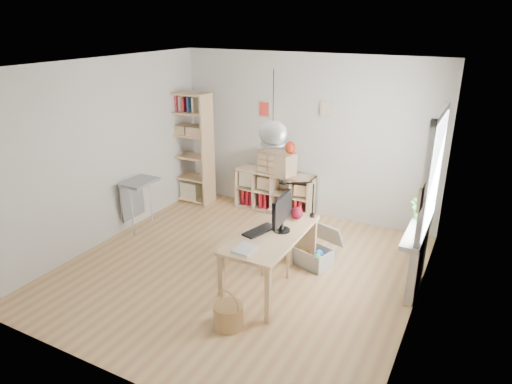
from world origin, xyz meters
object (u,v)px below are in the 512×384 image
at_px(desk, 271,240).
at_px(storage_chest, 315,252).
at_px(cube_shelf, 274,194).
at_px(tall_bookshelf, 190,143).
at_px(drawer_chest, 277,162).
at_px(chair, 278,238).
at_px(monitor, 282,211).

relative_size(desk, storage_chest, 2.16).
bearing_deg(cube_shelf, tall_bookshelf, -169.81).
xyz_separation_m(storage_chest, drawer_chest, (-1.26, 1.41, 0.73)).
height_order(tall_bookshelf, storage_chest, tall_bookshelf).
height_order(tall_bookshelf, chair, tall_bookshelf).
bearing_deg(desk, chair, 103.89).
bearing_deg(cube_shelf, chair, -63.10).
bearing_deg(cube_shelf, storage_chest, -47.66).
bearing_deg(drawer_chest, desk, -49.40).
height_order(tall_bookshelf, monitor, tall_bookshelf).
relative_size(chair, drawer_chest, 1.24).
bearing_deg(desk, tall_bookshelf, 142.99).
bearing_deg(storage_chest, drawer_chest, 149.83).
xyz_separation_m(cube_shelf, storage_chest, (1.32, -1.45, -0.12)).
bearing_deg(cube_shelf, desk, -65.39).
xyz_separation_m(chair, drawer_chest, (-0.85, 1.77, 0.45)).
bearing_deg(chair, drawer_chest, 99.87).
height_order(desk, chair, chair).
height_order(chair, storage_chest, chair).
bearing_deg(monitor, storage_chest, 69.63).
bearing_deg(monitor, desk, -131.36).
relative_size(tall_bookshelf, chair, 2.49).
bearing_deg(monitor, cube_shelf, 114.65).
bearing_deg(tall_bookshelf, cube_shelf, 10.19).
bearing_deg(tall_bookshelf, storage_chest, -22.04).
relative_size(storage_chest, drawer_chest, 1.07).
distance_m(storage_chest, monitor, 1.09).
height_order(desk, drawer_chest, drawer_chest).
distance_m(desk, storage_chest, 0.97).
bearing_deg(monitor, tall_bookshelf, 142.51).
height_order(desk, storage_chest, desk).
bearing_deg(drawer_chest, chair, -47.25).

